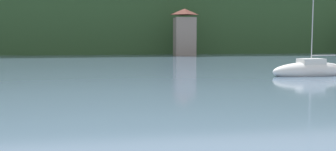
# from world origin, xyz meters

# --- Properties ---
(wooded_hillside) EXTENTS (352.00, 72.91, 42.35)m
(wooded_hillside) POSITION_xyz_m (-8.47, 144.52, 7.86)
(wooded_hillside) COLOR #2D4C28
(wooded_hillside) RESTS_ON ground_plane
(shore_building_central) EXTENTS (4.34, 3.74, 9.52)m
(shore_building_central) POSITION_xyz_m (13.70, 96.44, 4.63)
(shore_building_central) COLOR gray
(shore_building_central) RESTS_ON ground_plane
(sailboat_far_0) EXTENTS (7.93, 2.70, 9.61)m
(sailboat_far_0) POSITION_xyz_m (15.87, 51.65, 0.46)
(sailboat_far_0) COLOR white
(sailboat_far_0) RESTS_ON ground_plane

